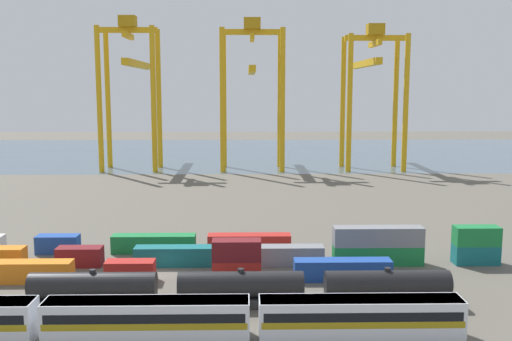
# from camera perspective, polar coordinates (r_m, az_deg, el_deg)

# --- Properties ---
(ground_plane) EXTENTS (420.00, 420.00, 0.00)m
(ground_plane) POSITION_cam_1_polar(r_m,az_deg,el_deg) (114.49, -6.37, -3.89)
(ground_plane) COLOR #5B564C
(harbour_water) EXTENTS (400.00, 110.00, 0.01)m
(harbour_water) POSITION_cam_1_polar(r_m,az_deg,el_deg) (215.95, -3.89, 1.77)
(harbour_water) COLOR #475B6B
(harbour_water) RESTS_ON ground_plane
(passenger_train) EXTENTS (60.10, 3.14, 3.90)m
(passenger_train) POSITION_cam_1_polar(r_m,az_deg,el_deg) (57.17, -10.74, -14.15)
(passenger_train) COLOR silver
(passenger_train) RESTS_ON ground_plane
(freight_tank_row) EXTENTS (45.86, 2.80, 4.26)m
(freight_tank_row) POSITION_cam_1_polar(r_m,az_deg,el_deg) (64.18, -1.51, -11.63)
(freight_tank_row) COLOR #232326
(freight_tank_row) RESTS_ON ground_plane
(shipping_container_1) EXTENTS (12.10, 2.44, 2.60)m
(shipping_container_1) POSITION_cam_1_polar(r_m,az_deg,el_deg) (77.53, -22.09, -9.27)
(shipping_container_1) COLOR orange
(shipping_container_1) RESTS_ON ground_plane
(shipping_container_2) EXTENTS (6.04, 2.44, 2.60)m
(shipping_container_2) POSITION_cam_1_polar(r_m,az_deg,el_deg) (73.89, -12.36, -9.71)
(shipping_container_2) COLOR #AD211C
(shipping_container_2) RESTS_ON ground_plane
(shipping_container_3) EXTENTS (6.04, 2.44, 2.60)m
(shipping_container_3) POSITION_cam_1_polar(r_m,az_deg,el_deg) (72.51, -1.92, -9.87)
(shipping_container_3) COLOR #AD211C
(shipping_container_3) RESTS_ON ground_plane
(shipping_container_4) EXTENTS (6.04, 2.44, 2.60)m
(shipping_container_4) POSITION_cam_1_polar(r_m,az_deg,el_deg) (71.75, -1.93, -7.89)
(shipping_container_4) COLOR maroon
(shipping_container_4) RESTS_ON shipping_container_3
(shipping_container_5) EXTENTS (12.10, 2.44, 2.60)m
(shipping_container_5) POSITION_cam_1_polar(r_m,az_deg,el_deg) (73.51, 8.57, -9.70)
(shipping_container_5) COLOR #1C4299
(shipping_container_5) RESTS_ON ground_plane
(shipping_container_7) EXTENTS (6.04, 2.44, 2.60)m
(shipping_container_7) POSITION_cam_1_polar(r_m,az_deg,el_deg) (81.69, -17.07, -8.15)
(shipping_container_7) COLOR maroon
(shipping_container_7) RESTS_ON ground_plane
(shipping_container_8) EXTENTS (12.10, 2.44, 2.60)m
(shipping_container_8) POSITION_cam_1_polar(r_m,az_deg,el_deg) (79.09, -7.57, -8.40)
(shipping_container_8) COLOR #146066
(shipping_container_8) RESTS_ON ground_plane
(shipping_container_9) EXTENTS (12.10, 2.44, 2.60)m
(shipping_container_9) POSITION_cam_1_polar(r_m,az_deg,el_deg) (78.72, 2.29, -8.41)
(shipping_container_9) COLOR slate
(shipping_container_9) RESTS_ON ground_plane
(shipping_container_10) EXTENTS (12.10, 2.44, 2.60)m
(shipping_container_10) POSITION_cam_1_polar(r_m,az_deg,el_deg) (80.62, 11.96, -8.19)
(shipping_container_10) COLOR #197538
(shipping_container_10) RESTS_ON ground_plane
(shipping_container_11) EXTENTS (12.10, 2.44, 2.60)m
(shipping_container_11) POSITION_cam_1_polar(r_m,az_deg,el_deg) (79.94, 12.02, -6.40)
(shipping_container_11) COLOR slate
(shipping_container_11) RESTS_ON shipping_container_10
(shipping_container_12) EXTENTS (6.04, 2.44, 2.60)m
(shipping_container_12) POSITION_cam_1_polar(r_m,az_deg,el_deg) (84.64, 20.94, -7.77)
(shipping_container_12) COLOR #146066
(shipping_container_12) RESTS_ON ground_plane
(shipping_container_13) EXTENTS (6.04, 2.44, 2.60)m
(shipping_container_13) POSITION_cam_1_polar(r_m,az_deg,el_deg) (83.99, 21.03, -6.06)
(shipping_container_13) COLOR #197538
(shipping_container_13) RESTS_ON shipping_container_12
(shipping_container_16) EXTENTS (6.04, 2.44, 2.60)m
(shipping_container_16) POSITION_cam_1_polar(r_m,az_deg,el_deg) (89.00, -19.05, -6.91)
(shipping_container_16) COLOR #1C4299
(shipping_container_16) RESTS_ON ground_plane
(shipping_container_17) EXTENTS (12.10, 2.44, 2.60)m
(shipping_container_17) POSITION_cam_1_polar(r_m,az_deg,el_deg) (85.77, -10.09, -7.15)
(shipping_container_17) COLOR #197538
(shipping_container_17) RESTS_ON ground_plane
(shipping_container_18) EXTENTS (12.10, 2.44, 2.60)m
(shipping_container_18) POSITION_cam_1_polar(r_m,az_deg,el_deg) (84.72, -0.67, -7.21)
(shipping_container_18) COLOR #AD211C
(shipping_container_18) RESTS_ON ground_plane
(gantry_crane_west) EXTENTS (16.91, 39.88, 44.44)m
(gantry_crane_west) POSITION_cam_1_polar(r_m,az_deg,el_deg) (176.14, -12.23, 8.99)
(gantry_crane_west) COLOR gold
(gantry_crane_west) RESTS_ON ground_plane
(gantry_crane_central) EXTENTS (18.60, 34.67, 43.94)m
(gantry_crane_central) POSITION_cam_1_polar(r_m,az_deg,el_deg) (171.94, -0.39, 8.97)
(gantry_crane_central) COLOR gold
(gantry_crane_central) RESTS_ON ground_plane
(gantry_crane_east) EXTENTS (17.72, 40.14, 42.33)m
(gantry_crane_east) POSITION_cam_1_polar(r_m,az_deg,el_deg) (177.02, 11.37, 8.79)
(gantry_crane_east) COLOR gold
(gantry_crane_east) RESTS_ON ground_plane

